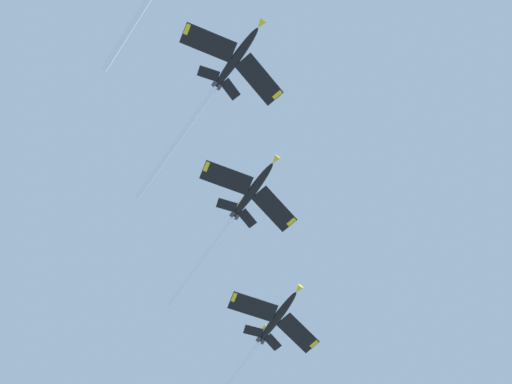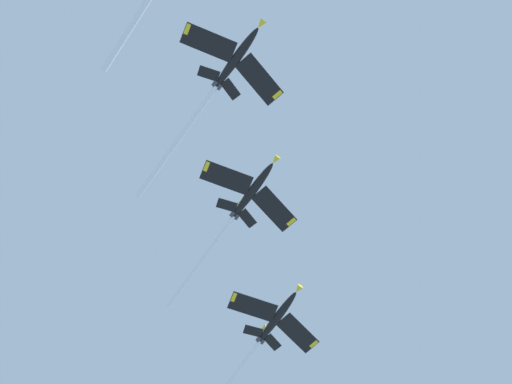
{
  "view_description": "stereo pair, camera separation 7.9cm",
  "coord_description": "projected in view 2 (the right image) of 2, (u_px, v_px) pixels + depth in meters",
  "views": [
    {
      "loc": [
        -8.35,
        10.31,
        1.9
      ],
      "look_at": [
        38.6,
        44.22,
        120.05
      ],
      "focal_mm": 51.55,
      "sensor_mm": 36.0,
      "label": 1
    },
    {
      "loc": [
        -8.4,
        10.37,
        1.9
      ],
      "look_at": [
        38.6,
        44.22,
        120.05
      ],
      "focal_mm": 51.55,
      "sensor_mm": 36.0,
      "label": 2
    }
  ],
  "objects": [
    {
      "name": "jet_third",
      "position": [
        242.0,
        205.0,
        132.19
      ],
      "size": [
        19.46,
        33.1,
        7.2
      ],
      "color": "black"
    },
    {
      "name": "jet_fourth",
      "position": [
        265.0,
        333.0,
        140.26
      ],
      "size": [
        19.49,
        35.42,
        8.03
      ],
      "color": "black"
    },
    {
      "name": "jet_second",
      "position": [
        218.0,
        84.0,
        124.21
      ],
      "size": [
        19.49,
        35.64,
        7.9
      ],
      "color": "black"
    }
  ]
}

